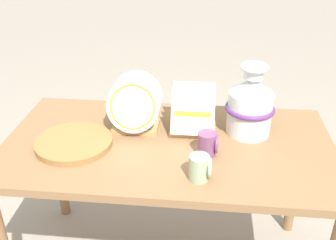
# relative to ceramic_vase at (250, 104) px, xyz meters

# --- Properties ---
(display_table) EXTENTS (1.43, 0.76, 0.75)m
(display_table) POSITION_rel_ceramic_vase_xyz_m (-0.35, -0.12, -0.23)
(display_table) COLOR olive
(display_table) RESTS_ON ground_plane
(ceramic_vase) EXTENTS (0.22, 0.22, 0.32)m
(ceramic_vase) POSITION_rel_ceramic_vase_xyz_m (0.00, 0.00, 0.00)
(ceramic_vase) COLOR silver
(ceramic_vase) RESTS_ON display_table
(dish_rack_round_plates) EXTENTS (0.23, 0.19, 0.25)m
(dish_rack_round_plates) POSITION_rel_ceramic_vase_xyz_m (-0.51, -0.03, -0.03)
(dish_rack_round_plates) COLOR tan
(dish_rack_round_plates) RESTS_ON display_table
(dish_rack_square_plates) EXTENTS (0.21, 0.18, 0.21)m
(dish_rack_square_plates) POSITION_rel_ceramic_vase_xyz_m (-0.25, -0.02, -0.07)
(dish_rack_square_plates) COLOR tan
(dish_rack_square_plates) RESTS_ON display_table
(wicker_charger_stack) EXTENTS (0.33, 0.33, 0.03)m
(wicker_charger_stack) POSITION_rel_ceramic_vase_xyz_m (-0.75, -0.19, -0.13)
(wicker_charger_stack) COLOR olive
(wicker_charger_stack) RESTS_ON display_table
(mug_plum_glaze) EXTENTS (0.08, 0.08, 0.10)m
(mug_plum_glaze) POSITION_rel_ceramic_vase_xyz_m (-0.18, -0.20, -0.09)
(mug_plum_glaze) COLOR #7A4770
(mug_plum_glaze) RESTS_ON display_table
(mug_sage_glaze) EXTENTS (0.08, 0.08, 0.10)m
(mug_sage_glaze) POSITION_rel_ceramic_vase_xyz_m (-0.20, -0.37, -0.09)
(mug_sage_glaze) COLOR #9EB28E
(mug_sage_glaze) RESTS_ON display_table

